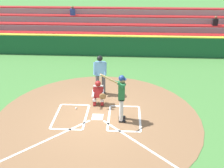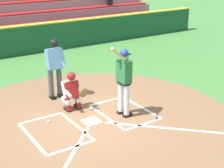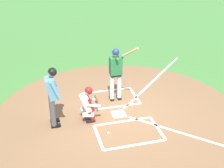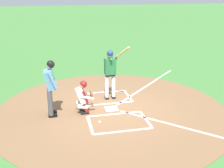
{
  "view_description": "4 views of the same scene",
  "coord_description": "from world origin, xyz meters",
  "px_view_note": "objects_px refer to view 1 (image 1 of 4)",
  "views": [
    {
      "loc": [
        -1.08,
        8.73,
        5.55
      ],
      "look_at": [
        -0.5,
        -1.19,
        0.89
      ],
      "focal_mm": 42.25,
      "sensor_mm": 36.0,
      "label": 1
    },
    {
      "loc": [
        3.97,
        6.95,
        4.04
      ],
      "look_at": [
        -0.48,
        0.26,
        1.04
      ],
      "focal_mm": 54.07,
      "sensor_mm": 36.0,
      "label": 2
    },
    {
      "loc": [
        8.05,
        -2.37,
        5.26
      ],
      "look_at": [
        -0.07,
        -0.2,
        1.07
      ],
      "focal_mm": 49.56,
      "sensor_mm": 36.0,
      "label": 3
    },
    {
      "loc": [
        8.67,
        -1.9,
        4.01
      ],
      "look_at": [
        0.32,
        -0.05,
        1.04
      ],
      "focal_mm": 44.7,
      "sensor_mm": 36.0,
      "label": 4
    }
  ],
  "objects_px": {
    "catcher": "(99,93)",
    "plate_umpire": "(100,72)",
    "batter": "(121,95)",
    "baseball": "(76,108)"
  },
  "relations": [
    {
      "from": "catcher",
      "to": "batter",
      "type": "bearing_deg",
      "value": 130.34
    },
    {
      "from": "batter",
      "to": "catcher",
      "type": "bearing_deg",
      "value": -49.66
    },
    {
      "from": "batter",
      "to": "catcher",
      "type": "distance_m",
      "value": 1.57
    },
    {
      "from": "catcher",
      "to": "plate_umpire",
      "type": "relative_size",
      "value": 0.61
    },
    {
      "from": "batter",
      "to": "catcher",
      "type": "xyz_separation_m",
      "value": [
        0.96,
        -1.13,
        -0.51
      ]
    },
    {
      "from": "catcher",
      "to": "baseball",
      "type": "xyz_separation_m",
      "value": [
        0.91,
        0.38,
        -0.55
      ]
    },
    {
      "from": "catcher",
      "to": "plate_umpire",
      "type": "height_order",
      "value": "plate_umpire"
    },
    {
      "from": "batter",
      "to": "plate_umpire",
      "type": "relative_size",
      "value": 1.14
    },
    {
      "from": "catcher",
      "to": "baseball",
      "type": "distance_m",
      "value": 1.13
    },
    {
      "from": "baseball",
      "to": "plate_umpire",
      "type": "bearing_deg",
      "value": -121.76
    }
  ]
}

